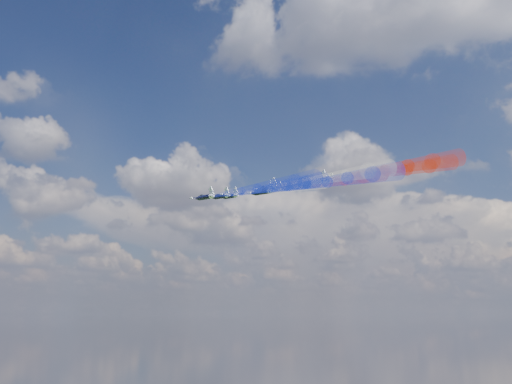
% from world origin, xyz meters
% --- Properties ---
extents(jet_lead, '(14.20, 13.96, 5.75)m').
position_xyz_m(jet_lead, '(-29.06, -7.78, 158.73)').
color(jet_lead, black).
extents(trail_lead, '(35.13, 27.80, 8.11)m').
position_xyz_m(trail_lead, '(-8.79, -22.72, 156.40)').
color(trail_lead, white).
extents(jet_inner_left, '(14.20, 13.96, 5.75)m').
position_xyz_m(jet_inner_left, '(-25.40, -21.57, 155.89)').
color(jet_inner_left, black).
extents(trail_inner_left, '(35.13, 27.80, 8.11)m').
position_xyz_m(trail_inner_left, '(-5.14, -36.50, 153.56)').
color(trail_inner_left, '#182DCF').
extents(jet_inner_right, '(14.20, 13.96, 5.75)m').
position_xyz_m(jet_inner_right, '(-15.80, -6.14, 159.68)').
color(jet_inner_right, black).
extents(trail_inner_right, '(35.13, 27.80, 8.11)m').
position_xyz_m(trail_inner_right, '(4.47, -21.07, 157.35)').
color(trail_inner_right, red).
extents(jet_outer_left, '(14.20, 13.96, 5.75)m').
position_xyz_m(jet_outer_left, '(-22.79, -35.96, 152.83)').
color(jet_outer_left, black).
extents(trail_outer_left, '(35.13, 27.80, 8.11)m').
position_xyz_m(trail_outer_left, '(-2.52, -50.89, 150.51)').
color(trail_outer_left, '#182DCF').
extents(jet_center_third, '(14.20, 13.96, 5.75)m').
position_xyz_m(jet_center_third, '(-11.31, -22.99, 156.75)').
color(jet_center_third, black).
extents(trail_center_third, '(35.13, 27.80, 8.11)m').
position_xyz_m(trail_center_third, '(8.95, -37.93, 154.43)').
color(trail_center_third, white).
extents(jet_outer_right, '(14.20, 13.96, 5.75)m').
position_xyz_m(jet_outer_right, '(-0.59, -5.92, 160.96)').
color(jet_outer_right, black).
extents(trail_outer_right, '(35.13, 27.80, 8.11)m').
position_xyz_m(trail_outer_right, '(19.67, -20.86, 158.63)').
color(trail_outer_right, red).
extents(jet_rear_left, '(14.20, 13.96, 5.75)m').
position_xyz_m(jet_rear_left, '(-8.18, -34.06, 153.34)').
color(jet_rear_left, black).
extents(trail_rear_left, '(35.13, 27.80, 8.11)m').
position_xyz_m(trail_rear_left, '(12.08, -48.99, 151.01)').
color(trail_rear_left, '#182DCF').
extents(jet_rear_right, '(14.20, 13.96, 5.75)m').
position_xyz_m(jet_rear_right, '(1.64, -21.64, 157.87)').
color(jet_rear_right, black).
extents(trail_rear_right, '(35.13, 27.80, 8.11)m').
position_xyz_m(trail_rear_right, '(21.91, -36.58, 155.54)').
color(trail_rear_right, red).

